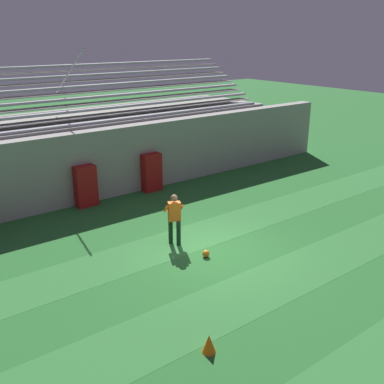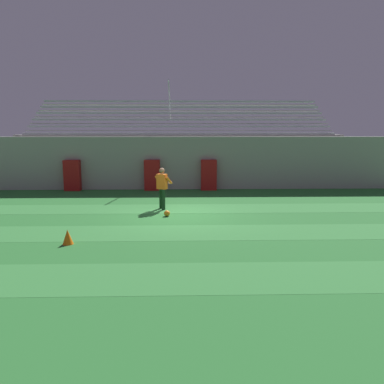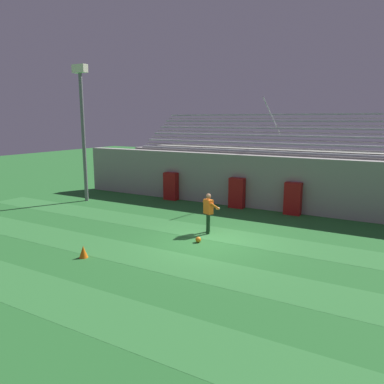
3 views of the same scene
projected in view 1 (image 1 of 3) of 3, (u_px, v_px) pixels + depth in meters
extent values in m
plane|color=#286B2D|center=(215.00, 250.00, 13.86)|extent=(80.00, 80.00, 0.00)
cube|color=#337A38|center=(272.00, 283.00, 12.05)|extent=(28.00, 1.80, 0.01)
cube|color=#337A38|center=(192.00, 237.00, 14.75)|extent=(28.00, 1.80, 0.01)
cube|color=#999691|center=(113.00, 162.00, 18.27)|extent=(24.00, 0.60, 2.80)
cube|color=maroon|center=(86.00, 186.00, 17.21)|extent=(0.82, 0.44, 1.60)
cube|color=maroon|center=(152.00, 172.00, 18.91)|extent=(0.82, 0.44, 1.60)
cube|color=#999691|center=(85.00, 148.00, 20.28)|extent=(18.00, 4.60, 2.90)
cube|color=#A8AAB2|center=(102.00, 121.00, 18.32)|extent=(17.10, 0.36, 0.10)
cube|color=#999691|center=(105.00, 128.00, 18.24)|extent=(17.10, 0.60, 0.04)
cube|color=#A8AAB2|center=(94.00, 109.00, 18.71)|extent=(17.10, 0.36, 0.10)
cube|color=#999691|center=(96.00, 115.00, 18.64)|extent=(17.10, 0.60, 0.04)
cube|color=#A8AAB2|center=(86.00, 98.00, 19.10)|extent=(17.10, 0.36, 0.10)
cube|color=#999691|center=(88.00, 104.00, 19.03)|extent=(17.10, 0.60, 0.04)
cube|color=#A8AAB2|center=(78.00, 87.00, 19.49)|extent=(17.10, 0.36, 0.10)
cube|color=#999691|center=(81.00, 92.00, 19.42)|extent=(17.10, 0.60, 0.04)
cube|color=#A8AAB2|center=(71.00, 76.00, 19.89)|extent=(17.10, 0.36, 0.10)
cube|color=#999691|center=(73.00, 82.00, 19.81)|extent=(17.10, 0.60, 0.04)
cube|color=#A8AAB2|center=(64.00, 66.00, 20.28)|extent=(17.10, 0.36, 0.10)
cube|color=#999691|center=(66.00, 71.00, 20.20)|extent=(17.10, 0.60, 0.04)
cylinder|color=#A8AAB2|center=(69.00, 73.00, 18.47)|extent=(0.06, 3.33, 2.05)
cylinder|color=#143319|center=(171.00, 231.00, 14.23)|extent=(0.19, 0.19, 0.82)
cylinder|color=#143319|center=(179.00, 233.00, 14.09)|extent=(0.19, 0.19, 0.82)
cube|color=orange|center=(174.00, 211.00, 13.92)|extent=(0.45, 0.38, 0.60)
sphere|color=brown|center=(174.00, 198.00, 13.77)|extent=(0.22, 0.22, 0.22)
cylinder|color=orange|center=(166.00, 209.00, 13.99)|extent=(0.28, 0.47, 0.37)
cylinder|color=orange|center=(181.00, 208.00, 14.08)|extent=(0.28, 0.47, 0.37)
cube|color=silver|center=(166.00, 210.00, 14.22)|extent=(0.15, 0.15, 0.08)
cube|color=silver|center=(179.00, 209.00, 14.30)|extent=(0.15, 0.15, 0.08)
sphere|color=orange|center=(206.00, 254.00, 13.43)|extent=(0.22, 0.22, 0.22)
cone|color=orange|center=(209.00, 344.00, 9.38)|extent=(0.30, 0.30, 0.42)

